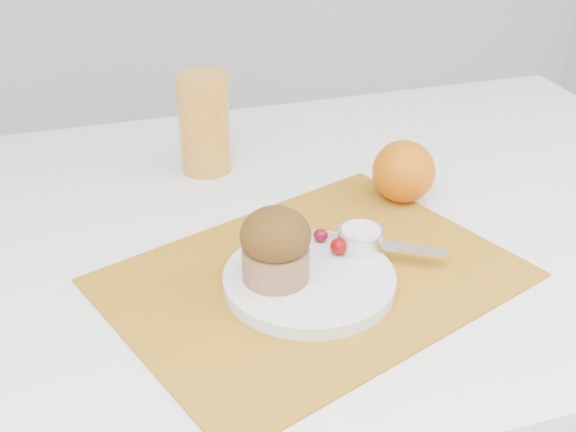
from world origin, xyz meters
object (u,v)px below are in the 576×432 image
object	(u,v)px
table	(317,421)
orange	(404,172)
plate	(309,280)
muffin	(276,245)
juice_glass	(204,124)

from	to	relation	value
table	orange	distance (m)	0.43
orange	plate	bearing A→B (deg)	-139.58
plate	muffin	bearing A→B (deg)	170.87
juice_glass	muffin	bearing A→B (deg)	-88.01
table	plate	xyz separation A→B (m)	(-0.07, -0.15, 0.39)
juice_glass	orange	bearing A→B (deg)	-35.92
orange	juice_glass	world-z (taller)	juice_glass
muffin	orange	bearing A→B (deg)	34.42
table	muffin	size ratio (longest dim) A/B	14.17
table	muffin	xyz separation A→B (m)	(-0.11, -0.14, 0.44)
table	juice_glass	xyz separation A→B (m)	(-0.12, 0.18, 0.45)
table	juice_glass	bearing A→B (deg)	122.81
table	plate	distance (m)	0.42
juice_glass	muffin	xyz separation A→B (m)	(0.01, -0.32, -0.01)
juice_glass	muffin	distance (m)	0.33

